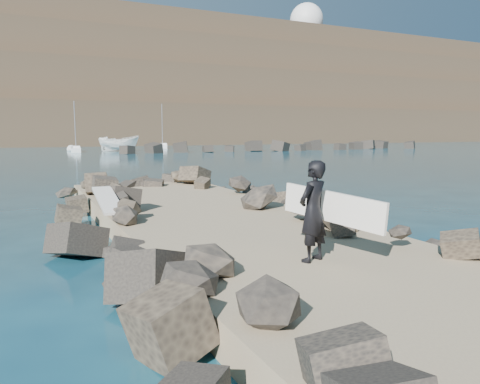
{
  "coord_description": "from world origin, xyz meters",
  "views": [
    {
      "loc": [
        -5.3,
        -12.19,
        3.1
      ],
      "look_at": [
        0.0,
        -1.0,
        1.5
      ],
      "focal_mm": 35.0,
      "sensor_mm": 36.0,
      "label": 1
    }
  ],
  "objects_px": {
    "boat_imported": "(119,143)",
    "surfboard_resting": "(108,204)",
    "surfer_with_board": "(316,211)",
    "radome": "(307,26)"
  },
  "relations": [
    {
      "from": "boat_imported",
      "to": "surfboard_resting",
      "type": "bearing_deg",
      "value": -176.19
    },
    {
      "from": "surfer_with_board",
      "to": "surfboard_resting",
      "type": "bearing_deg",
      "value": 114.72
    },
    {
      "from": "radome",
      "to": "boat_imported",
      "type": "bearing_deg",
      "value": -137.6
    },
    {
      "from": "surfboard_resting",
      "to": "boat_imported",
      "type": "distance_m",
      "value": 64.54
    },
    {
      "from": "surfer_with_board",
      "to": "radome",
      "type": "height_order",
      "value": "radome"
    },
    {
      "from": "boat_imported",
      "to": "radome",
      "type": "relative_size",
      "value": 0.32
    },
    {
      "from": "surfboard_resting",
      "to": "boat_imported",
      "type": "relative_size",
      "value": 0.35
    },
    {
      "from": "surfboard_resting",
      "to": "surfer_with_board",
      "type": "height_order",
      "value": "surfer_with_board"
    },
    {
      "from": "surfboard_resting",
      "to": "radome",
      "type": "distance_m",
      "value": 180.7
    },
    {
      "from": "boat_imported",
      "to": "radome",
      "type": "height_order",
      "value": "radome"
    }
  ]
}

